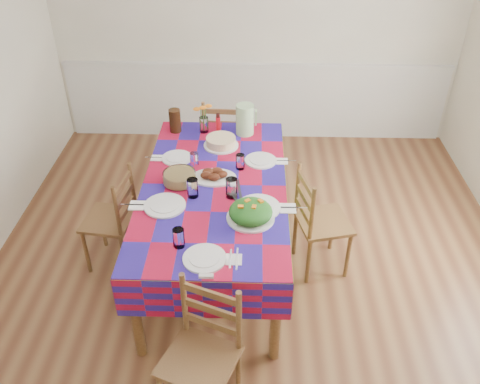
{
  "coord_description": "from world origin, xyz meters",
  "views": [
    {
      "loc": [
        -0.01,
        -3.02,
        3.02
      ],
      "look_at": [
        -0.11,
        0.12,
        0.8
      ],
      "focal_mm": 38.0,
      "sensor_mm": 36.0,
      "label": 1
    }
  ],
  "objects_px": {
    "dining_table": "(214,194)",
    "meat_platter": "(214,175)",
    "green_pitcher": "(245,120)",
    "tea_pitcher": "(175,121)",
    "chair_right": "(318,222)",
    "chair_left": "(113,220)",
    "chair_near": "(202,355)",
    "chair_far": "(224,140)"
  },
  "relations": [
    {
      "from": "chair_left",
      "to": "tea_pitcher",
      "type": "bearing_deg",
      "value": 161.92
    },
    {
      "from": "meat_platter",
      "to": "chair_near",
      "type": "distance_m",
      "value": 1.45
    },
    {
      "from": "dining_table",
      "to": "chair_near",
      "type": "height_order",
      "value": "chair_near"
    },
    {
      "from": "chair_near",
      "to": "chair_right",
      "type": "height_order",
      "value": "chair_near"
    },
    {
      "from": "tea_pitcher",
      "to": "chair_left",
      "type": "bearing_deg",
      "value": -116.13
    },
    {
      "from": "dining_table",
      "to": "chair_near",
      "type": "bearing_deg",
      "value": -89.3
    },
    {
      "from": "green_pitcher",
      "to": "chair_far",
      "type": "height_order",
      "value": "green_pitcher"
    },
    {
      "from": "meat_platter",
      "to": "chair_near",
      "type": "xyz_separation_m",
      "value": [
        0.03,
        -1.4,
        -0.37
      ]
    },
    {
      "from": "green_pitcher",
      "to": "tea_pitcher",
      "type": "distance_m",
      "value": 0.63
    },
    {
      "from": "chair_left",
      "to": "chair_right",
      "type": "bearing_deg",
      "value": 97.89
    },
    {
      "from": "tea_pitcher",
      "to": "chair_near",
      "type": "relative_size",
      "value": 0.22
    },
    {
      "from": "dining_table",
      "to": "meat_platter",
      "type": "bearing_deg",
      "value": 95.99
    },
    {
      "from": "meat_platter",
      "to": "chair_right",
      "type": "bearing_deg",
      "value": -6.55
    },
    {
      "from": "tea_pitcher",
      "to": "chair_far",
      "type": "xyz_separation_m",
      "value": [
        0.41,
        0.46,
        -0.45
      ]
    },
    {
      "from": "chair_left",
      "to": "chair_far",
      "type": "bearing_deg",
      "value": 155.81
    },
    {
      "from": "tea_pitcher",
      "to": "dining_table",
      "type": "bearing_deg",
      "value": -64.25
    },
    {
      "from": "green_pitcher",
      "to": "chair_left",
      "type": "height_order",
      "value": "green_pitcher"
    },
    {
      "from": "meat_platter",
      "to": "tea_pitcher",
      "type": "xyz_separation_m",
      "value": [
        -0.4,
        0.77,
        0.08
      ]
    },
    {
      "from": "tea_pitcher",
      "to": "chair_left",
      "type": "xyz_separation_m",
      "value": [
        -0.42,
        -0.86,
        -0.47
      ]
    },
    {
      "from": "chair_far",
      "to": "chair_left",
      "type": "xyz_separation_m",
      "value": [
        -0.83,
        -1.32,
        -0.02
      ]
    },
    {
      "from": "dining_table",
      "to": "chair_left",
      "type": "bearing_deg",
      "value": -179.6
    },
    {
      "from": "meat_platter",
      "to": "tea_pitcher",
      "type": "relative_size",
      "value": 1.67
    },
    {
      "from": "green_pitcher",
      "to": "chair_near",
      "type": "bearing_deg",
      "value": -95.36
    },
    {
      "from": "meat_platter",
      "to": "tea_pitcher",
      "type": "distance_m",
      "value": 0.87
    },
    {
      "from": "meat_platter",
      "to": "chair_left",
      "type": "bearing_deg",
      "value": -173.64
    },
    {
      "from": "dining_table",
      "to": "chair_right",
      "type": "distance_m",
      "value": 0.87
    },
    {
      "from": "chair_near",
      "to": "chair_far",
      "type": "height_order",
      "value": "chair_near"
    },
    {
      "from": "dining_table",
      "to": "green_pitcher",
      "type": "distance_m",
      "value": 0.89
    },
    {
      "from": "dining_table",
      "to": "tea_pitcher",
      "type": "relative_size",
      "value": 9.83
    },
    {
      "from": "meat_platter",
      "to": "chair_far",
      "type": "bearing_deg",
      "value": 89.7
    },
    {
      "from": "meat_platter",
      "to": "chair_far",
      "type": "height_order",
      "value": "chair_far"
    },
    {
      "from": "dining_table",
      "to": "chair_left",
      "type": "relative_size",
      "value": 2.3
    },
    {
      "from": "chair_near",
      "to": "chair_far",
      "type": "xyz_separation_m",
      "value": [
        -0.02,
        2.63,
        -0.0
      ]
    },
    {
      "from": "dining_table",
      "to": "chair_near",
      "type": "relative_size",
      "value": 2.2
    },
    {
      "from": "dining_table",
      "to": "chair_left",
      "type": "height_order",
      "value": "chair_left"
    },
    {
      "from": "dining_table",
      "to": "chair_far",
      "type": "relative_size",
      "value": 2.21
    },
    {
      "from": "tea_pitcher",
      "to": "chair_near",
      "type": "distance_m",
      "value": 2.26
    },
    {
      "from": "green_pitcher",
      "to": "chair_left",
      "type": "relative_size",
      "value": 0.31
    },
    {
      "from": "dining_table",
      "to": "chair_far",
      "type": "bearing_deg",
      "value": 90.11
    },
    {
      "from": "green_pitcher",
      "to": "chair_right",
      "type": "xyz_separation_m",
      "value": [
        0.62,
        -0.84,
        -0.48
      ]
    },
    {
      "from": "meat_platter",
      "to": "chair_near",
      "type": "relative_size",
      "value": 0.37
    },
    {
      "from": "green_pitcher",
      "to": "tea_pitcher",
      "type": "bearing_deg",
      "value": 178.03
    }
  ]
}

